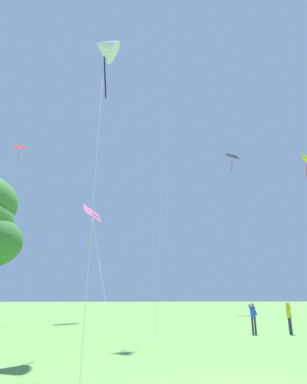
{
  "coord_description": "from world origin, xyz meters",
  "views": [
    {
      "loc": [
        -2.61,
        -5.91,
        1.71
      ],
      "look_at": [
        1.26,
        26.55,
        12.23
      ],
      "focal_mm": 31.07,
      "sensor_mm": 36.0,
      "label": 1
    }
  ],
  "objects_px": {
    "kite_black_large": "(232,161)",
    "person_foreground_watcher": "(289,315)",
    "kite_red_high": "(17,154)",
    "person_near_tree": "(253,315)",
    "kite_white_distant": "(105,48)",
    "kite_pink_low": "(92,220)"
  },
  "relations": [
    {
      "from": "kite_pink_low",
      "to": "person_foreground_watcher",
      "type": "bearing_deg",
      "value": -45.48
    },
    {
      "from": "kite_black_large",
      "to": "person_foreground_watcher",
      "type": "xyz_separation_m",
      "value": [
        -7.31,
        -24.84,
        -19.41
      ]
    },
    {
      "from": "kite_red_high",
      "to": "person_near_tree",
      "type": "relative_size",
      "value": 14.26
    },
    {
      "from": "kite_pink_low",
      "to": "kite_red_high",
      "type": "bearing_deg",
      "value": 129.11
    },
    {
      "from": "kite_black_large",
      "to": "person_foreground_watcher",
      "type": "distance_m",
      "value": 32.36
    },
    {
      "from": "kite_black_large",
      "to": "person_near_tree",
      "type": "bearing_deg",
      "value": -110.34
    },
    {
      "from": "person_near_tree",
      "to": "person_foreground_watcher",
      "type": "distance_m",
      "value": 1.84
    },
    {
      "from": "kite_black_large",
      "to": "kite_pink_low",
      "type": "height_order",
      "value": "kite_black_large"
    },
    {
      "from": "kite_white_distant",
      "to": "kite_black_large",
      "type": "bearing_deg",
      "value": 58.07
    },
    {
      "from": "kite_white_distant",
      "to": "person_near_tree",
      "type": "bearing_deg",
      "value": 19.74
    },
    {
      "from": "kite_black_large",
      "to": "person_near_tree",
      "type": "height_order",
      "value": "kite_black_large"
    },
    {
      "from": "person_foreground_watcher",
      "to": "kite_black_large",
      "type": "bearing_deg",
      "value": 73.61
    },
    {
      "from": "kite_white_distant",
      "to": "person_near_tree",
      "type": "xyz_separation_m",
      "value": [
        8.02,
        2.88,
        -13.27
      ]
    },
    {
      "from": "kite_pink_low",
      "to": "person_near_tree",
      "type": "bearing_deg",
      "value": -50.18
    },
    {
      "from": "kite_black_large",
      "to": "person_foreground_watcher",
      "type": "relative_size",
      "value": 14.1
    },
    {
      "from": "person_near_tree",
      "to": "kite_black_large",
      "type": "bearing_deg",
      "value": 69.66
    },
    {
      "from": "kite_red_high",
      "to": "kite_white_distant",
      "type": "relative_size",
      "value": 1.44
    },
    {
      "from": "kite_pink_low",
      "to": "person_near_tree",
      "type": "xyz_separation_m",
      "value": [
        9.13,
        -10.95,
        -7.19
      ]
    },
    {
      "from": "kite_red_high",
      "to": "person_near_tree",
      "type": "xyz_separation_m",
      "value": [
        20.32,
        -24.72,
        -18.91
      ]
    },
    {
      "from": "kite_black_large",
      "to": "person_foreground_watcher",
      "type": "bearing_deg",
      "value": -106.39
    },
    {
      "from": "kite_pink_low",
      "to": "person_near_tree",
      "type": "distance_m",
      "value": 15.97
    },
    {
      "from": "kite_red_high",
      "to": "person_foreground_watcher",
      "type": "bearing_deg",
      "value": -48.36
    }
  ]
}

